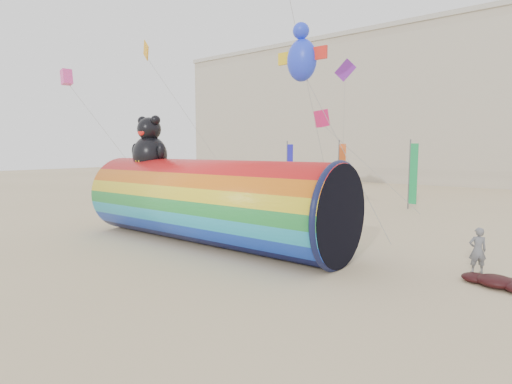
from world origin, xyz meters
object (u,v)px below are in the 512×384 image
Objects in this scene: hotel_building at (368,111)px; fabric_bundle at (503,283)px; windsock_assembly at (209,200)px; kite_handler at (478,250)px.

fabric_bundle is (22.99, -44.99, -10.14)m from hotel_building.
hotel_building is 4.40× the size of windsock_assembly.
windsock_assembly is 12.15m from fabric_bundle.
kite_handler is (10.97, 2.57, -1.26)m from windsock_assembly.
hotel_building is 35.90× the size of kite_handler.
hotel_building reaches higher than windsock_assembly.
windsock_assembly is at bearing -173.86° from fabric_bundle.
fabric_bundle is at bearing 96.55° from kite_handler.
fabric_bundle is at bearing 6.14° from windsock_assembly.
hotel_building is 49.85m from kite_handler.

